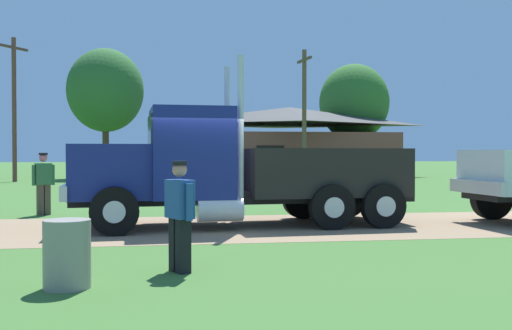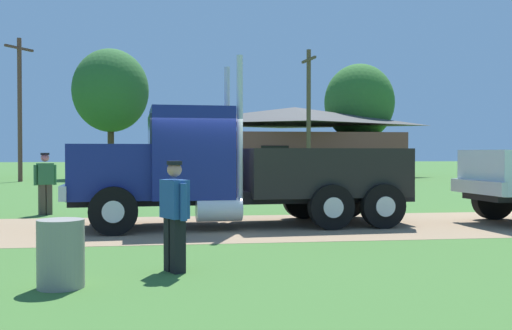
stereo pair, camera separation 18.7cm
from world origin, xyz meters
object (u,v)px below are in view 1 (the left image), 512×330
at_px(steel_barrel, 67,254).
at_px(shed_building, 290,143).
at_px(visitor_by_barrel, 180,211).
at_px(utility_pole_near, 14,106).
at_px(visitor_far_side, 43,181).
at_px(truck_foreground_white, 237,171).
at_px(utility_pole_far, 304,112).

bearing_deg(steel_barrel, shed_building, 73.54).
bearing_deg(visitor_by_barrel, utility_pole_near, 107.73).
bearing_deg(visitor_far_side, truck_foreground_white, -32.31).
bearing_deg(visitor_far_side, visitor_by_barrel, -67.34).
distance_m(truck_foreground_white, utility_pole_near, 25.86).
relative_size(visitor_by_barrel, utility_pole_far, 0.21).
xyz_separation_m(truck_foreground_white, visitor_far_side, (-5.08, 3.21, -0.35)).
distance_m(visitor_by_barrel, steel_barrel, 1.74).
relative_size(visitor_far_side, steel_barrel, 1.97).
bearing_deg(utility_pole_near, shed_building, 13.18).
height_order(visitor_far_side, utility_pole_near, utility_pole_near).
bearing_deg(visitor_by_barrel, truck_foreground_white, 74.71).
bearing_deg(truck_foreground_white, visitor_far_side, 147.69).
bearing_deg(visitor_far_side, utility_pole_near, 105.52).
height_order(visitor_by_barrel, steel_barrel, visitor_by_barrel).
xyz_separation_m(utility_pole_near, utility_pole_far, (17.17, -2.58, -0.37)).
height_order(truck_foreground_white, utility_pole_far, utility_pole_far).
distance_m(truck_foreground_white, visitor_by_barrel, 5.63).
bearing_deg(utility_pole_far, utility_pole_near, 171.46).
bearing_deg(utility_pole_near, utility_pole_far, -8.54).
bearing_deg(steel_barrel, utility_pole_far, 70.73).
height_order(visitor_by_barrel, utility_pole_near, utility_pole_near).
bearing_deg(visitor_far_side, utility_pole_far, 56.57).
xyz_separation_m(visitor_far_side, utility_pole_far, (11.58, 17.54, 3.24)).
height_order(shed_building, utility_pole_far, utility_pole_far).
distance_m(visitor_far_side, utility_pole_far, 21.27).
height_order(visitor_by_barrel, utility_pole_far, utility_pole_far).
bearing_deg(shed_building, utility_pole_near, -166.82).
height_order(steel_barrel, utility_pole_far, utility_pole_far).
distance_m(visitor_far_side, utility_pole_near, 21.19).
xyz_separation_m(truck_foreground_white, utility_pole_far, (6.50, 20.76, 2.89)).
relative_size(visitor_by_barrel, steel_barrel, 1.84).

